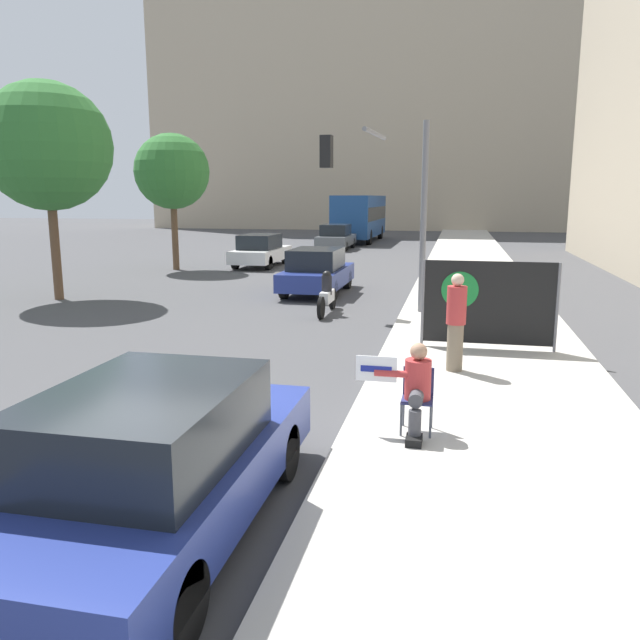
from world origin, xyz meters
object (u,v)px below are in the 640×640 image
parked_car_curbside (156,462)px  car_on_road_distant (336,237)px  protest_banner (488,303)px  jogger_on_sidewalk (456,322)px  traffic_light_pole (384,184)px  motorcycle_on_road (327,295)px  car_on_road_nearest (317,271)px  street_tree_near_curb (47,147)px  seated_protester (415,387)px  car_on_road_midblock (261,251)px  city_bus_on_road (360,215)px  pedestrian_behind (466,299)px  street_tree_midblock (172,172)px

parked_car_curbside → car_on_road_distant: bearing=98.0°
protest_banner → car_on_road_distant: (-7.96, 25.30, -0.33)m
jogger_on_sidewalk → traffic_light_pole: (-1.99, 5.79, 2.46)m
motorcycle_on_road → car_on_road_nearest: bearing=106.9°
parked_car_curbside → street_tree_near_curb: bearing=127.9°
seated_protester → motorcycle_on_road: bearing=111.4°
car_on_road_midblock → city_bus_on_road: bearing=83.8°
pedestrian_behind → street_tree_midblock: 17.46m
car_on_road_midblock → street_tree_near_curb: (-3.31, -10.49, 3.92)m
protest_banner → car_on_road_midblock: 17.81m
protest_banner → parked_car_curbside: bearing=-113.1°
seated_protester → car_on_road_midblock: 21.71m
jogger_on_sidewalk → car_on_road_distant: size_ratio=0.40×
city_bus_on_road → car_on_road_distant: bearing=-92.7°
seated_protester → car_on_road_nearest: size_ratio=0.28×
traffic_light_pole → city_bus_on_road: traffic_light_pole is taller
car_on_road_distant → street_tree_midblock: bearing=-111.6°
car_on_road_nearest → car_on_road_distant: bearing=98.9°
protest_banner → motorcycle_on_road: size_ratio=1.23×
traffic_light_pole → parked_car_curbside: (-0.70, -11.72, -2.75)m
car_on_road_distant → city_bus_on_road: size_ratio=0.43×
traffic_light_pole → car_on_road_nearest: size_ratio=1.16×
city_bus_on_road → jogger_on_sidewalk: bearing=-78.5°
parked_car_curbside → motorcycle_on_road: (-0.78, 11.60, -0.22)m
pedestrian_behind → jogger_on_sidewalk: bearing=-1.6°
city_bus_on_road → street_tree_near_curb: 28.78m
motorcycle_on_road → pedestrian_behind: bearing=-36.4°
city_bus_on_road → motorcycle_on_road: bearing=-83.0°
jogger_on_sidewalk → street_tree_midblock: street_tree_midblock is taller
protest_banner → traffic_light_pole: size_ratio=0.54×
protest_banner → street_tree_near_curb: (-12.86, 4.54, 3.57)m
motorcycle_on_road → street_tree_near_curb: (-8.78, 0.66, 4.14)m
jogger_on_sidewalk → protest_banner: bearing=-138.6°
pedestrian_behind → seated_protester: bearing=-3.9°
parked_car_curbside → street_tree_near_curb: street_tree_near_curb is taller
city_bus_on_road → street_tree_near_curb: bearing=-100.6°
pedestrian_behind → street_tree_near_curb: size_ratio=0.24×
traffic_light_pole → car_on_road_distant: traffic_light_pole is taller
street_tree_near_curb → street_tree_midblock: street_tree_near_curb is taller
traffic_light_pole → parked_car_curbside: size_ratio=1.10×
car_on_road_midblock → car_on_road_distant: (1.59, 10.27, 0.02)m
protest_banner → car_on_road_nearest: bearing=124.7°
jogger_on_sidewalk → street_tree_midblock: bearing=-80.3°
motorcycle_on_road → street_tree_near_curb: bearing=175.7°
pedestrian_behind → traffic_light_pole: bearing=-139.6°
pedestrian_behind → traffic_light_pole: 4.39m
seated_protester → pedestrian_behind: (0.70, 6.12, 0.19)m
car_on_road_midblock → city_bus_on_road: size_ratio=0.44×
traffic_light_pole → street_tree_midblock: bearing=138.7°
parked_car_curbside → motorcycle_on_road: 11.63m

